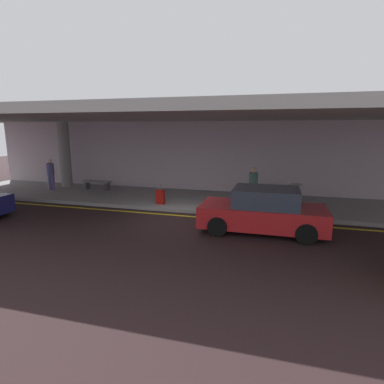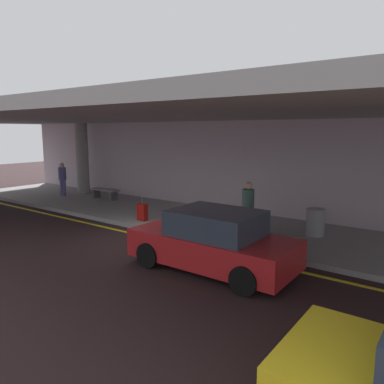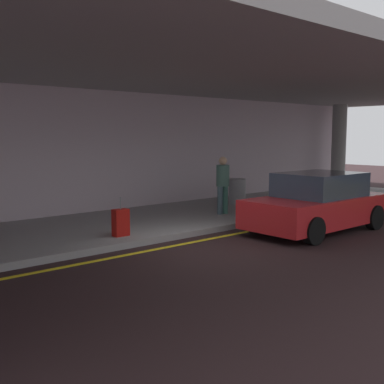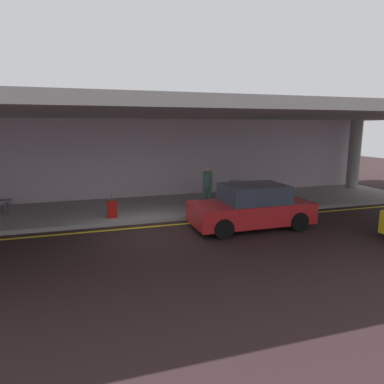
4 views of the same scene
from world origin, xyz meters
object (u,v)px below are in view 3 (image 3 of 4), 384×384
person_waiting_for_ride (223,181)px  trash_bin_steel (237,192)px  support_column_left_mid (339,146)px  car_red (318,204)px  suitcase_upright_primary (121,222)px

person_waiting_for_ride → trash_bin_steel: 2.17m
support_column_left_mid → person_waiting_for_ride: 9.47m
support_column_left_mid → car_red: size_ratio=0.89×
car_red → person_waiting_for_ride: bearing=102.0°
car_red → trash_bin_steel: bearing=73.8°
suitcase_upright_primary → car_red: bearing=-4.7°
support_column_left_mid → suitcase_upright_primary: support_column_left_mid is taller
support_column_left_mid → suitcase_upright_primary: size_ratio=4.06×
person_waiting_for_ride → trash_bin_steel: size_ratio=1.98×
person_waiting_for_ride → suitcase_upright_primary: (-3.94, -0.67, -0.65)m
suitcase_upright_primary → trash_bin_steel: 6.00m
suitcase_upright_primary → person_waiting_for_ride: bearing=31.0°
car_red → trash_bin_steel: 4.16m
car_red → trash_bin_steel: size_ratio=4.82×
person_waiting_for_ride → trash_bin_steel: (1.78, 1.11, -0.54)m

